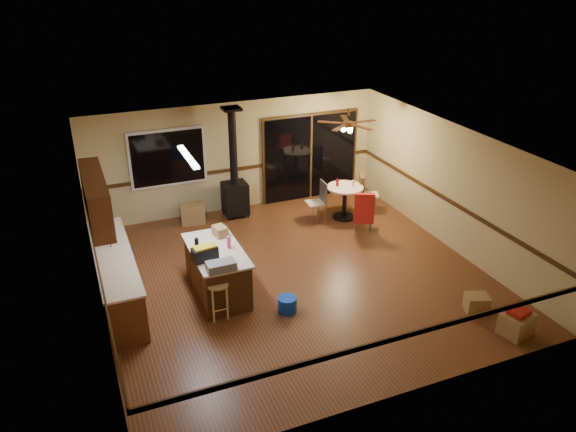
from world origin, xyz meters
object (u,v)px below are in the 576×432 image
chair_right (362,189)px  box_under_window (193,213)px  blue_bucket (287,304)px  chair_near (364,208)px  wood_stove (235,187)px  dining_table (345,197)px  box_corner_a (517,324)px  toolbox_grey (221,266)px  box_corner_b (477,303)px  kitchen_island (217,271)px  bar_stool (218,300)px  toolbox_black (205,254)px  chair_left (320,197)px

chair_right → box_under_window: bearing=165.8°
blue_bucket → chair_near: (2.70, 2.15, 0.46)m
wood_stove → dining_table: size_ratio=3.00×
wood_stove → box_corner_a: bearing=-64.9°
toolbox_grey → chair_near: toolbox_grey is taller
blue_bucket → box_corner_b: box_corner_b is taller
wood_stove → toolbox_grey: 4.03m
kitchen_island → toolbox_grey: toolbox_grey is taller
bar_stool → dining_table: dining_table is taller
toolbox_grey → bar_stool: size_ratio=0.70×
bar_stool → box_under_window: bearing=82.7°
kitchen_island → bar_stool: bearing=-105.2°
toolbox_grey → blue_bucket: size_ratio=1.45×
dining_table → chair_near: 0.87m
dining_table → box_corner_a: bearing=-84.0°
kitchen_island → box_under_window: kitchen_island is taller
toolbox_black → box_corner_a: (4.41, -2.73, -0.83)m
box_under_window → box_corner_a: size_ratio=1.10×
wood_stove → toolbox_black: 3.71m
blue_bucket → chair_left: bearing=56.2°
box_corner_b → chair_right: bearing=87.6°
bar_stool → wood_stove: bearing=68.4°
dining_table → box_corner_a: size_ratio=1.70×
box_corner_a → box_corner_b: 0.78m
bar_stool → box_corner_b: bearing=-19.9°
chair_right → box_corner_a: (-0.01, -5.14, -0.41)m
toolbox_black → box_corner_a: size_ratio=0.86×
kitchen_island → box_under_window: (0.29, 3.10, -0.24)m
toolbox_grey → chair_right: 5.14m
box_under_window → box_corner_a: (3.85, -6.12, -0.03)m
bar_stool → chair_left: size_ratio=1.32×
kitchen_island → toolbox_black: 0.69m
kitchen_island → bar_stool: (-0.20, -0.75, -0.11)m
chair_left → chair_right: same height
bar_stool → chair_right: 5.22m
toolbox_grey → blue_bucket: bearing=-16.1°
kitchen_island → dining_table: 4.13m
chair_right → box_corner_b: chair_right is taller
wood_stove → chair_left: 1.98m
chair_left → chair_near: bearing=-57.2°
box_corner_b → blue_bucket: bearing=157.8°
toolbox_black → wood_stove: bearing=64.9°
toolbox_grey → box_under_window: bearing=84.0°
blue_bucket → chair_right: chair_right is taller
wood_stove → chair_left: (1.72, -0.96, -0.14)m
toolbox_grey → chair_left: 4.22m
toolbox_grey → box_under_window: 3.91m
blue_bucket → toolbox_grey: bearing=163.9°
bar_stool → chair_near: chair_near is taller
bar_stool → toolbox_grey: bearing=16.8°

